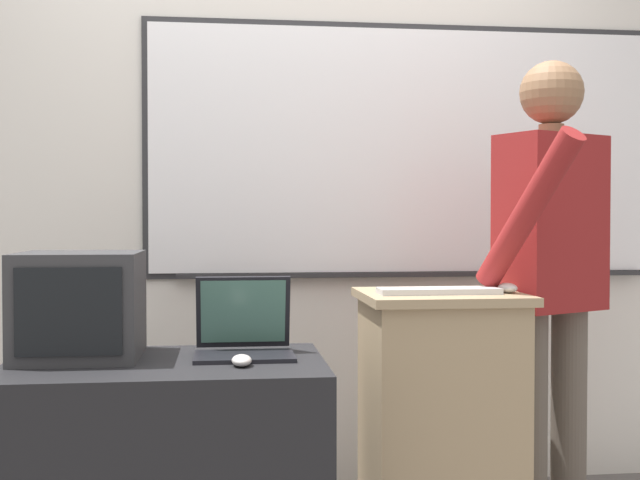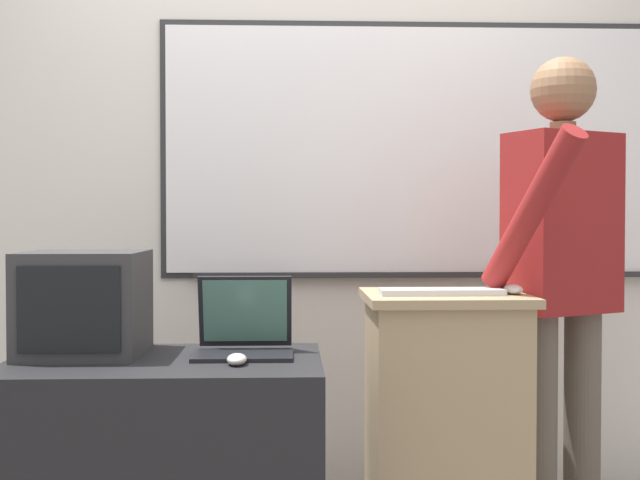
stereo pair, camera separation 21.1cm
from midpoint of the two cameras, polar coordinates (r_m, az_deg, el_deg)
name	(u,v)px [view 2 (the right image)]	position (r m, az deg, el deg)	size (l,w,h in m)	color
back_wall	(312,184)	(3.54, 1.14, 4.02)	(6.40, 0.17, 2.64)	silver
lectern_podium	(444,428)	(2.84, 10.97, -12.98)	(0.54, 0.49, 0.92)	tan
side_desk	(166,474)	(2.66, -8.62, -16.15)	(0.98, 0.62, 0.73)	black
person_presenter	(562,265)	(2.98, 18.83, -1.71)	(0.56, 0.67, 1.74)	brown
laptop	(244,330)	(2.64, -3.12, -6.43)	(0.32, 0.27, 0.25)	black
wireless_keyboard	(441,292)	(2.69, 10.86, -3.64)	(0.41, 0.12, 0.02)	silver
computer_mouse_by_laptop	(237,359)	(2.45, -3.47, -8.48)	(0.06, 0.10, 0.03)	silver
computer_mouse_by_keyboard	(513,289)	(2.76, 15.71, -3.40)	(0.06, 0.10, 0.03)	silver
crt_monitor	(85,303)	(2.69, -14.24, -4.37)	(0.38, 0.39, 0.34)	#333335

